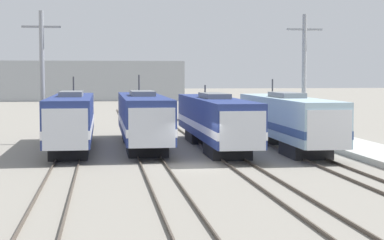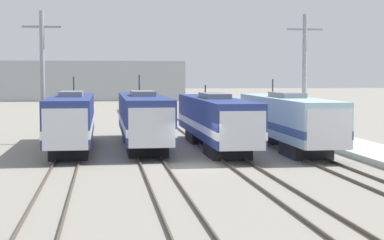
{
  "view_description": "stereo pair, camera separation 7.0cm",
  "coord_description": "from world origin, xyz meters",
  "px_view_note": "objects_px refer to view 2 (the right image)",
  "views": [
    {
      "loc": [
        -5.44,
        -36.43,
        5.34
      ],
      "look_at": [
        0.05,
        2.61,
        2.52
      ],
      "focal_mm": 60.0,
      "sensor_mm": 36.0,
      "label": 1
    },
    {
      "loc": [
        -5.37,
        -36.44,
        5.34
      ],
      "look_at": [
        0.05,
        2.61,
        2.52
      ],
      "focal_mm": 60.0,
      "sensor_mm": 36.0,
      "label": 2
    }
  ],
  "objects_px": {
    "locomotive_center_right": "(216,120)",
    "locomotive_far_right": "(289,120)",
    "catenary_tower_left": "(42,75)",
    "locomotive_far_left": "(72,120)",
    "locomotive_center_left": "(143,118)",
    "catenary_tower_right": "(304,75)"
  },
  "relations": [
    {
      "from": "locomotive_center_right",
      "to": "locomotive_far_right",
      "type": "xyz_separation_m",
      "value": [
        5.04,
        -1.0,
        0.03
      ]
    },
    {
      "from": "catenary_tower_left",
      "to": "locomotive_far_left",
      "type": "bearing_deg",
      "value": -64.58
    },
    {
      "from": "locomotive_center_left",
      "to": "catenary_tower_right",
      "type": "distance_m",
      "value": 14.06
    },
    {
      "from": "locomotive_far_left",
      "to": "locomotive_far_right",
      "type": "distance_m",
      "value": 15.19
    },
    {
      "from": "catenary_tower_left",
      "to": "locomotive_center_left",
      "type": "bearing_deg",
      "value": -25.52
    },
    {
      "from": "locomotive_center_left",
      "to": "locomotive_far_left",
      "type": "bearing_deg",
      "value": -163.84
    },
    {
      "from": "catenary_tower_left",
      "to": "catenary_tower_right",
      "type": "bearing_deg",
      "value": 0.0
    },
    {
      "from": "locomotive_far_left",
      "to": "locomotive_center_right",
      "type": "xyz_separation_m",
      "value": [
        10.09,
        -0.37,
        -0.08
      ]
    },
    {
      "from": "locomotive_far_left",
      "to": "locomotive_center_left",
      "type": "distance_m",
      "value": 5.25
    },
    {
      "from": "locomotive_far_left",
      "to": "locomotive_center_left",
      "type": "relative_size",
      "value": 0.9
    },
    {
      "from": "locomotive_center_left",
      "to": "locomotive_center_right",
      "type": "height_order",
      "value": "locomotive_center_left"
    },
    {
      "from": "locomotive_far_right",
      "to": "locomotive_center_right",
      "type": "bearing_deg",
      "value": 168.76
    },
    {
      "from": "locomotive_far_left",
      "to": "locomotive_center_left",
      "type": "xyz_separation_m",
      "value": [
        5.04,
        1.46,
        -0.01
      ]
    },
    {
      "from": "locomotive_center_right",
      "to": "locomotive_far_right",
      "type": "height_order",
      "value": "locomotive_far_right"
    },
    {
      "from": "locomotive_center_left",
      "to": "catenary_tower_left",
      "type": "xyz_separation_m",
      "value": [
        -7.42,
        3.54,
        3.14
      ]
    },
    {
      "from": "locomotive_center_left",
      "to": "locomotive_center_right",
      "type": "distance_m",
      "value": 5.36
    },
    {
      "from": "locomotive_center_right",
      "to": "locomotive_far_left",
      "type": "bearing_deg",
      "value": 177.93
    },
    {
      "from": "locomotive_center_left",
      "to": "catenary_tower_left",
      "type": "height_order",
      "value": "catenary_tower_left"
    },
    {
      "from": "locomotive_far_left",
      "to": "catenary_tower_left",
      "type": "distance_m",
      "value": 6.37
    },
    {
      "from": "locomotive_far_left",
      "to": "catenary_tower_right",
      "type": "bearing_deg",
      "value": 15.31
    },
    {
      "from": "locomotive_far_right",
      "to": "catenary_tower_left",
      "type": "xyz_separation_m",
      "value": [
        -17.51,
        6.37,
        3.18
      ]
    },
    {
      "from": "locomotive_far_left",
      "to": "locomotive_center_left",
      "type": "bearing_deg",
      "value": 16.16
    }
  ]
}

